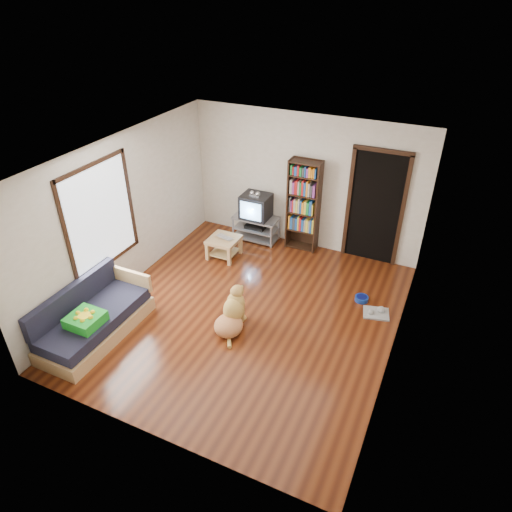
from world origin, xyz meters
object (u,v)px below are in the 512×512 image
at_px(laptop, 223,238).
at_px(bookshelf, 304,201).
at_px(dog_bowl, 362,299).
at_px(sofa, 94,320).
at_px(grey_rag, 376,313).
at_px(coffee_table, 224,244).
at_px(green_cushion, 85,320).
at_px(dog, 232,315).
at_px(crt_tv, 256,206).
at_px(tv_stand, 256,227).

bearing_deg(laptop, bookshelf, 53.63).
bearing_deg(dog_bowl, sofa, -144.10).
distance_m(dog_bowl, grey_rag, 0.39).
bearing_deg(coffee_table, bookshelf, 38.53).
height_order(laptop, dog_bowl, laptop).
bearing_deg(sofa, green_cushion, -63.37).
relative_size(sofa, dog, 2.15).
xyz_separation_m(laptop, dog, (1.10, -1.75, -0.16)).
height_order(dog_bowl, crt_tv, crt_tv).
relative_size(bookshelf, sofa, 1.00).
xyz_separation_m(sofa, coffee_table, (0.71, 2.76, 0.02)).
relative_size(grey_rag, bookshelf, 0.22).
xyz_separation_m(grey_rag, dog, (-1.94, -1.26, 0.24)).
relative_size(dog_bowl, coffee_table, 0.40).
relative_size(crt_tv, bookshelf, 0.32).
height_order(grey_rag, sofa, sofa).
bearing_deg(green_cushion, sofa, 116.63).
distance_m(laptop, bookshelf, 1.68).
bearing_deg(green_cushion, coffee_table, 78.98).
relative_size(laptop, dog_bowl, 1.54).
height_order(crt_tv, coffee_table, crt_tv).
relative_size(grey_rag, crt_tv, 0.69).
relative_size(crt_tv, sofa, 0.32).
distance_m(bookshelf, dog, 2.85).
height_order(green_cushion, sofa, sofa).
height_order(green_cushion, dog_bowl, green_cushion).
xyz_separation_m(grey_rag, bookshelf, (-1.82, 1.48, 0.99)).
xyz_separation_m(laptop, bookshelf, (1.21, 1.00, 0.59)).
height_order(dog_bowl, tv_stand, tv_stand).
xyz_separation_m(bookshelf, coffee_table, (-1.21, -0.97, -0.72)).
height_order(laptop, dog, dog).
bearing_deg(sofa, bookshelf, 62.68).
height_order(crt_tv, sofa, crt_tv).
relative_size(laptop, crt_tv, 0.58).
distance_m(tv_stand, coffee_table, 0.91).
bearing_deg(coffee_table, sofa, -104.42).
height_order(dog_bowl, grey_rag, dog_bowl).
bearing_deg(tv_stand, green_cushion, -102.36).
xyz_separation_m(laptop, crt_tv, (0.26, 0.93, 0.33)).
relative_size(green_cushion, sofa, 0.25).
height_order(laptop, sofa, sofa).
relative_size(green_cushion, tv_stand, 0.50).
bearing_deg(coffee_table, crt_tv, 73.53).
distance_m(grey_rag, crt_tv, 3.19).
xyz_separation_m(laptop, grey_rag, (3.04, -0.48, -0.40)).
bearing_deg(sofa, dog, 28.45).
bearing_deg(laptop, green_cushion, -86.88).
xyz_separation_m(dog_bowl, crt_tv, (-2.47, 1.16, 0.70)).
xyz_separation_m(green_cushion, grey_rag, (3.62, 2.49, -0.48)).
xyz_separation_m(crt_tv, sofa, (-0.97, -3.65, -0.48)).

